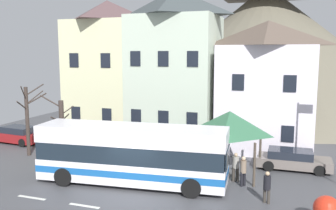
% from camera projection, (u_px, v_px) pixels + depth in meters
% --- Properties ---
extents(ground_plane, '(40.00, 60.00, 0.07)m').
position_uv_depth(ground_plane, '(130.00, 197.00, 18.49)').
color(ground_plane, '#49494E').
extents(townhouse_00, '(5.54, 6.00, 11.41)m').
position_uv_depth(townhouse_00, '(108.00, 70.00, 31.32)').
color(townhouse_00, beige).
rests_on(townhouse_00, ground_plane).
extents(townhouse_01, '(6.54, 5.54, 11.96)m').
position_uv_depth(townhouse_01, '(175.00, 67.00, 29.10)').
color(townhouse_01, beige).
rests_on(townhouse_01, ground_plane).
extents(townhouse_02, '(6.65, 5.33, 9.40)m').
position_uv_depth(townhouse_02, '(266.00, 86.00, 26.89)').
color(townhouse_02, white).
rests_on(townhouse_02, ground_plane).
extents(hilltop_castle, '(39.13, 39.13, 22.13)m').
position_uv_depth(hilltop_castle, '(265.00, 44.00, 47.15)').
color(hilltop_castle, '#645F4E').
rests_on(hilltop_castle, ground_plane).
extents(transit_bus, '(10.48, 3.45, 3.22)m').
position_uv_depth(transit_bus, '(132.00, 155.00, 19.99)').
color(transit_bus, white).
rests_on(transit_bus, ground_plane).
extents(bus_shelter, '(3.60, 3.60, 3.76)m').
position_uv_depth(bus_shelter, '(230.00, 123.00, 21.47)').
color(bus_shelter, '#473D33').
rests_on(bus_shelter, ground_plane).
extents(parked_car_00, '(4.39, 1.98, 1.21)m').
position_uv_depth(parked_car_00, '(293.00, 160.00, 22.71)').
color(parked_car_00, slate).
rests_on(parked_car_00, ground_plane).
extents(parked_car_01, '(4.35, 2.30, 1.30)m').
position_uv_depth(parked_car_01, '(90.00, 142.00, 27.09)').
color(parked_car_01, maroon).
rests_on(parked_car_01, ground_plane).
extents(parked_car_02, '(4.29, 2.17, 1.34)m').
position_uv_depth(parked_car_02, '(18.00, 135.00, 29.32)').
color(parked_car_02, maroon).
rests_on(parked_car_02, ground_plane).
extents(pedestrian_00, '(0.32, 0.32, 1.64)m').
position_uv_depth(pedestrian_00, '(243.00, 170.00, 19.77)').
color(pedestrian_00, black).
rests_on(pedestrian_00, ground_plane).
extents(pedestrian_01, '(0.35, 0.35, 1.52)m').
position_uv_depth(pedestrian_01, '(213.00, 166.00, 20.50)').
color(pedestrian_01, '#2D2D38').
rests_on(pedestrian_01, ground_plane).
extents(pedestrian_02, '(0.34, 0.34, 1.56)m').
position_uv_depth(pedestrian_02, '(267.00, 185.00, 17.50)').
color(pedestrian_02, '#38332D').
rests_on(pedestrian_02, ground_plane).
extents(pedestrian_03, '(0.38, 0.36, 1.62)m').
position_uv_depth(pedestrian_03, '(236.00, 166.00, 20.53)').
color(pedestrian_03, '#38332D').
rests_on(pedestrian_03, ground_plane).
extents(public_bench, '(1.45, 0.48, 0.87)m').
position_uv_depth(public_bench, '(200.00, 155.00, 24.31)').
color(public_bench, '#33473D').
rests_on(public_bench, ground_plane).
extents(harbour_buoy, '(1.08, 1.08, 1.33)m').
position_uv_depth(harbour_buoy, '(327.00, 210.00, 15.11)').
color(harbour_buoy, black).
rests_on(harbour_buoy, ground_plane).
extents(bare_tree_01, '(1.27, 2.29, 4.98)m').
position_uv_depth(bare_tree_01, '(28.00, 118.00, 25.48)').
color(bare_tree_01, '#382D28').
rests_on(bare_tree_01, ground_plane).
extents(bare_tree_02, '(2.16, 1.15, 4.48)m').
position_uv_depth(bare_tree_02, '(62.00, 131.00, 23.47)').
color(bare_tree_02, '#382D28').
rests_on(bare_tree_02, ground_plane).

